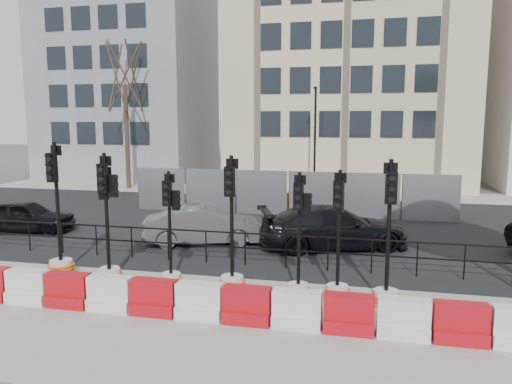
% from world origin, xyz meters
% --- Properties ---
extents(ground, '(120.00, 120.00, 0.00)m').
position_xyz_m(ground, '(0.00, 0.00, 0.00)').
color(ground, '#51514C').
rests_on(ground, ground).
extents(sidewalk_near, '(40.00, 6.00, 0.02)m').
position_xyz_m(sidewalk_near, '(0.00, -3.00, 0.01)').
color(sidewalk_near, gray).
rests_on(sidewalk_near, ground).
extents(road, '(40.00, 14.00, 0.03)m').
position_xyz_m(road, '(0.00, 7.00, 0.01)').
color(road, black).
rests_on(road, ground).
extents(sidewalk_far, '(40.00, 4.00, 0.02)m').
position_xyz_m(sidewalk_far, '(0.00, 16.00, 0.01)').
color(sidewalk_far, gray).
rests_on(sidewalk_far, ground).
extents(building_grey, '(11.00, 9.06, 14.00)m').
position_xyz_m(building_grey, '(-14.00, 21.99, 7.00)').
color(building_grey, gray).
rests_on(building_grey, ground).
extents(building_cream, '(15.00, 10.06, 18.00)m').
position_xyz_m(building_cream, '(2.00, 21.99, 9.00)').
color(building_cream, tan).
rests_on(building_cream, ground).
extents(kerb_railing, '(18.00, 0.04, 1.00)m').
position_xyz_m(kerb_railing, '(0.00, 1.20, 0.69)').
color(kerb_railing, black).
rests_on(kerb_railing, ground).
extents(heras_fencing, '(14.33, 1.72, 2.00)m').
position_xyz_m(heras_fencing, '(-0.49, 9.71, 0.71)').
color(heras_fencing, gray).
rests_on(heras_fencing, ground).
extents(lamp_post_far, '(0.12, 0.56, 6.00)m').
position_xyz_m(lamp_post_far, '(0.50, 14.98, 3.22)').
color(lamp_post_far, black).
rests_on(lamp_post_far, ground).
extents(tree_bare_far, '(2.00, 2.00, 9.00)m').
position_xyz_m(tree_bare_far, '(-11.00, 15.50, 6.65)').
color(tree_bare_far, '#473828').
rests_on(tree_bare_far, ground).
extents(barrier_row, '(15.70, 0.50, 0.80)m').
position_xyz_m(barrier_row, '(-0.00, -2.80, 0.37)').
color(barrier_row, '#B30E11').
rests_on(barrier_row, ground).
extents(traffic_signal_a, '(0.72, 0.72, 3.66)m').
position_xyz_m(traffic_signal_a, '(-4.72, -0.80, 0.76)').
color(traffic_signal_a, silver).
rests_on(traffic_signal_a, ground).
extents(traffic_signal_b, '(0.68, 0.68, 3.43)m').
position_xyz_m(traffic_signal_b, '(-3.03, -1.19, 0.82)').
color(traffic_signal_b, silver).
rests_on(traffic_signal_b, ground).
extents(traffic_signal_c, '(0.61, 0.61, 3.12)m').
position_xyz_m(traffic_signal_c, '(-3.16, -0.97, 0.64)').
color(traffic_signal_c, silver).
rests_on(traffic_signal_c, ground).
extents(traffic_signal_d, '(0.59, 0.59, 2.98)m').
position_xyz_m(traffic_signal_d, '(-1.40, -1.00, 0.71)').
color(traffic_signal_d, silver).
rests_on(traffic_signal_d, ground).
extents(traffic_signal_e, '(0.67, 0.67, 3.41)m').
position_xyz_m(traffic_signal_e, '(0.22, -1.03, 0.70)').
color(traffic_signal_e, silver).
rests_on(traffic_signal_e, ground).
extents(traffic_signal_f, '(0.60, 0.60, 3.05)m').
position_xyz_m(traffic_signal_f, '(1.90, -1.12, 0.73)').
color(traffic_signal_f, silver).
rests_on(traffic_signal_f, ground).
extents(traffic_signal_g, '(0.61, 0.61, 3.12)m').
position_xyz_m(traffic_signal_g, '(2.80, -1.04, 0.64)').
color(traffic_signal_g, silver).
rests_on(traffic_signal_g, ground).
extents(traffic_signal_h, '(0.67, 0.67, 3.40)m').
position_xyz_m(traffic_signal_h, '(3.92, -1.25, 0.70)').
color(traffic_signal_h, silver).
rests_on(traffic_signal_h, ground).
extents(car_a, '(3.02, 4.28, 1.24)m').
position_xyz_m(car_a, '(-9.21, 3.59, 0.62)').
color(car_a, black).
rests_on(car_a, ground).
extents(car_b, '(3.81, 4.85, 1.32)m').
position_xyz_m(car_b, '(-2.02, 3.38, 0.66)').
color(car_b, '#4F4E54').
rests_on(car_b, ground).
extents(car_c, '(5.14, 6.19, 1.43)m').
position_xyz_m(car_c, '(2.36, 3.81, 0.71)').
color(car_c, black).
rests_on(car_c, ground).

